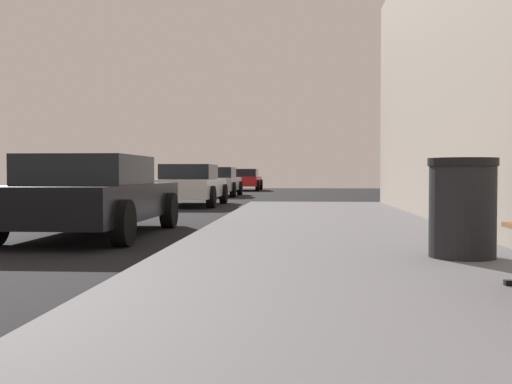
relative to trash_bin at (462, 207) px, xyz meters
name	(u,v)px	position (x,y,z in m)	size (l,w,h in m)	color
trash_bin	(462,207)	(0.00, 0.00, 0.00)	(0.68, 0.68, 0.99)	black
car_black	(92,195)	(-4.91, 3.31, 0.00)	(2.04, 4.59, 1.27)	black
car_white	(190,185)	(-5.03, 12.72, 0.00)	(1.92, 4.42, 1.27)	white
car_silver	(217,181)	(-5.32, 21.00, 0.00)	(1.93, 4.45, 1.27)	#B7B7BF
car_red	(244,180)	(-5.03, 30.41, 0.00)	(2.07, 4.33, 1.27)	red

